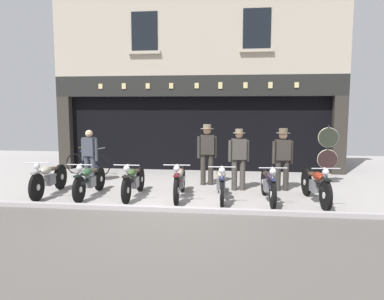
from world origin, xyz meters
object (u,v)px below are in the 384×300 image
motorcycle_left (90,180)px  salesman_left (90,153)px  motorcycle_center_right (221,182)px  leaning_bicycle (87,163)px  motorcycle_right (268,184)px  advert_board_near (136,119)px  motorcycle_center (180,180)px  motorcycle_far_right (316,184)px  tyre_sign_pole (328,149)px  motorcycle_center_left (133,180)px  assistant_far_right (282,156)px  salesman_right (239,157)px  shopkeeper_center (207,151)px  motorcycle_far_left (49,178)px

motorcycle_left → salesman_left: size_ratio=1.24×
motorcycle_center_right → leaning_bicycle: size_ratio=1.22×
motorcycle_left → motorcycle_right: (4.42, 0.02, 0.01)m
advert_board_near → motorcycle_left: bearing=-91.0°
motorcycle_center → motorcycle_far_right: 3.24m
leaning_bicycle → tyre_sign_pole: bearing=98.2°
motorcycle_far_right → tyre_sign_pole: bearing=-115.7°
motorcycle_left → motorcycle_center_left: (1.12, 0.05, 0.00)m
motorcycle_center_left → motorcycle_far_right: size_ratio=0.94×
salesman_left → assistant_far_right: 5.58m
assistant_far_right → advert_board_near: bearing=-43.2°
salesman_right → tyre_sign_pole: bearing=-167.1°
motorcycle_far_right → assistant_far_right: size_ratio=1.24×
motorcycle_far_right → leaning_bicycle: bearing=-29.1°
motorcycle_center → salesman_left: (-2.96, 1.60, 0.43)m
motorcycle_center_left → assistant_far_right: assistant_far_right is taller
motorcycle_center_right → leaning_bicycle: 5.34m
motorcycle_center_right → shopkeeper_center: size_ratio=1.18×
motorcycle_center_left → motorcycle_center: bearing=-177.8°
shopkeeper_center → motorcycle_far_right: bearing=137.4°
motorcycle_right → motorcycle_center: bearing=-6.1°
motorcycle_far_left → motorcycle_far_right: (6.60, 0.03, -0.00)m
motorcycle_left → motorcycle_right: size_ratio=0.97×
motorcycle_far_left → motorcycle_center: bearing=178.9°
assistant_far_right → tyre_sign_pole: size_ratio=0.98×
motorcycle_far_left → leaning_bicycle: bearing=-89.1°
motorcycle_center → tyre_sign_pole: (4.01, 2.13, 0.59)m
motorcycle_far_right → salesman_left: 6.43m
motorcycle_center_left → assistant_far_right: bearing=-163.2°
motorcycle_center → salesman_left: bearing=-31.1°
salesman_right → tyre_sign_pole: (2.56, 1.11, 0.11)m
motorcycle_far_left → tyre_sign_pole: size_ratio=1.17×
motorcycle_far_right → salesman_right: (-1.79, 1.08, 0.48)m
advert_board_near → motorcycle_center: bearing=-61.9°
motorcycle_right → leaning_bicycle: same height
tyre_sign_pole → leaning_bicycle: (-7.54, 0.65, -0.65)m
motorcycle_left → salesman_right: salesman_right is taller
motorcycle_center_left → shopkeeper_center: 2.45m
salesman_left → shopkeeper_center: size_ratio=0.90×
motorcycle_center_right → motorcycle_right: bearing=172.8°
tyre_sign_pole → salesman_left: bearing=-175.7°
motorcycle_center_left → leaning_bicycle: (-2.38, 2.83, -0.05)m
motorcycle_far_right → advert_board_near: advert_board_near is taller
shopkeeper_center → advert_board_near: 3.80m
motorcycle_center → motorcycle_far_right: bearing=176.3°
motorcycle_center → leaning_bicycle: motorcycle_center is taller
motorcycle_center_right → motorcycle_right: motorcycle_right is taller
tyre_sign_pole → motorcycle_far_right: bearing=-109.3°
salesman_left → motorcycle_far_left: bearing=90.2°
motorcycle_center_right → motorcycle_far_right: size_ratio=1.00×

